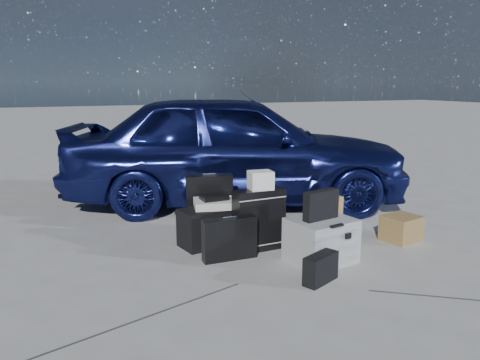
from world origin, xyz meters
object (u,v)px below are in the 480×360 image
object	(u,v)px
suitcase_right	(259,220)
duffel_bag	(217,225)
briefcase	(230,239)
cardboard_box	(401,228)
suitcase_left	(209,204)
car	(236,148)
pelican_case	(321,240)

from	to	relation	value
suitcase_right	duffel_bag	bearing A→B (deg)	130.75
briefcase	duffel_bag	world-z (taller)	briefcase
duffel_bag	cardboard_box	distance (m)	1.91
suitcase_left	suitcase_right	bearing A→B (deg)	-53.63
duffel_bag	suitcase_right	bearing A→B (deg)	-57.80
car	briefcase	distance (m)	2.14
briefcase	cardboard_box	world-z (taller)	briefcase
pelican_case	cardboard_box	size ratio (longest dim) A/B	1.58
car	pelican_case	xyz separation A→B (m)	(-0.08, -2.26, -0.55)
briefcase	car	bearing A→B (deg)	66.89
car	suitcase_right	size ratio (longest dim) A/B	7.32
suitcase_left	suitcase_right	xyz separation A→B (m)	(0.28, -0.67, -0.02)
car	duffel_bag	world-z (taller)	car
briefcase	suitcase_left	size ratio (longest dim) A/B	0.79
suitcase_right	duffel_bag	distance (m)	0.47
pelican_case	briefcase	world-z (taller)	pelican_case
pelican_case	cardboard_box	xyz separation A→B (m)	(1.08, 0.17, -0.07)
suitcase_left	pelican_case	bearing A→B (deg)	-46.55
pelican_case	suitcase_left	size ratio (longest dim) A/B	0.86
cardboard_box	suitcase_right	bearing A→B (deg)	167.30
car	suitcase_right	bearing A→B (deg)	-174.79
pelican_case	suitcase_right	world-z (taller)	suitcase_right
briefcase	suitcase_right	distance (m)	0.40
suitcase_left	car	bearing A→B (deg)	69.12
suitcase_right	cardboard_box	size ratio (longest dim) A/B	1.72
briefcase	duffel_bag	distance (m)	0.47
pelican_case	suitcase_left	distance (m)	1.36
suitcase_left	suitcase_right	size ratio (longest dim) A/B	1.07
pelican_case	suitcase_right	bearing A→B (deg)	117.63
cardboard_box	car	bearing A→B (deg)	115.70
pelican_case	cardboard_box	world-z (taller)	pelican_case
suitcase_left	suitcase_right	world-z (taller)	suitcase_left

